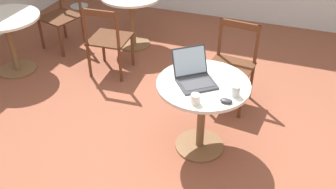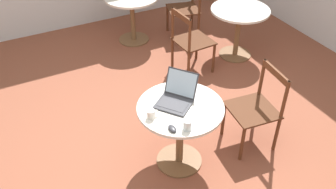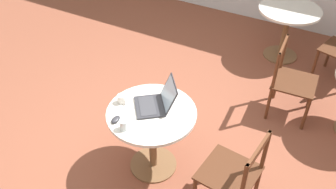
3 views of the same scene
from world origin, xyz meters
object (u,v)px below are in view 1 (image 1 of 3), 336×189
object	(u,v)px
chair_far_right	(62,16)
mug	(195,99)
cafe_table_near	(202,99)
laptop	(194,76)
cafe_table_far	(7,30)
mouse	(226,101)
drinking_glass	(236,91)
cafe_table_mid	(132,7)
chair_near_right	(231,66)
chair_mid_left	(108,40)

from	to	relation	value
chair_far_right	mug	bearing A→B (deg)	-125.59
cafe_table_near	laptop	size ratio (longest dim) A/B	1.72
cafe_table_far	laptop	world-z (taller)	laptop
cafe_table_near	chair_far_right	xyz separation A→B (m)	(1.36, 2.30, -0.10)
mouse	drinking_glass	bearing A→B (deg)	-21.59
cafe_table_mid	chair_far_right	distance (m)	0.93
mouse	drinking_glass	xyz separation A→B (m)	(0.12, -0.05, 0.03)
cafe_table_near	mug	xyz separation A→B (m)	(-0.30, -0.02, 0.21)
cafe_table_far	chair_near_right	bearing A→B (deg)	-84.55
chair_near_right	chair_mid_left	size ratio (longest dim) A/B	1.00
chair_far_right	mug	world-z (taller)	chair_far_right
laptop	drinking_glass	xyz separation A→B (m)	(-0.09, -0.37, -0.00)
mouse	cafe_table_far	bearing A→B (deg)	74.09
mouse	cafe_table_mid	bearing A→B (deg)	41.26
cafe_table_far	drinking_glass	xyz separation A→B (m)	(-0.67, -2.81, 0.22)
chair_mid_left	mouse	bearing A→B (deg)	-124.68
cafe_table_near	drinking_glass	world-z (taller)	drinking_glass
laptop	mouse	distance (m)	0.38
chair_far_right	cafe_table_near	bearing A→B (deg)	-120.58
laptop	drinking_glass	world-z (taller)	laptop
chair_mid_left	chair_far_right	bearing A→B (deg)	64.13
cafe_table_mid	drinking_glass	bearing A→B (deg)	-136.15
chair_near_right	mug	distance (m)	1.17
cafe_table_mid	chair_near_right	world-z (taller)	chair_near_right
laptop	mug	world-z (taller)	laptop
chair_far_right	drinking_glass	xyz separation A→B (m)	(-1.46, -2.59, 0.32)
cafe_table_mid	chair_mid_left	bearing A→B (deg)	-176.45
chair_near_right	drinking_glass	world-z (taller)	chair_near_right
cafe_table_far	laptop	size ratio (longest dim) A/B	1.72
cafe_table_near	cafe_table_mid	bearing A→B (deg)	40.21
chair_mid_left	chair_far_right	size ratio (longest dim) A/B	1.00
cafe_table_mid	chair_mid_left	size ratio (longest dim) A/B	0.91
mouse	mug	xyz separation A→B (m)	(-0.09, 0.23, 0.02)
chair_near_right	drinking_glass	distance (m)	0.99
laptop	drinking_glass	distance (m)	0.38
cafe_table_near	chair_near_right	distance (m)	0.84
drinking_glass	cafe_table_near	bearing A→B (deg)	71.90
laptop	mouse	bearing A→B (deg)	-123.02
cafe_table_near	chair_far_right	bearing A→B (deg)	59.42
chair_far_right	drinking_glass	bearing A→B (deg)	-119.32
chair_mid_left	drinking_glass	distance (m)	1.99
cafe_table_near	cafe_table_mid	xyz separation A→B (m)	(1.71, 1.44, 0.00)
cafe_table_near	mouse	xyz separation A→B (m)	(-0.21, -0.24, 0.18)
chair_near_right	mug	size ratio (longest dim) A/B	8.06
drinking_glass	chair_near_right	bearing A→B (deg)	12.04
cafe_table_mid	chair_far_right	size ratio (longest dim) A/B	0.91
drinking_glass	cafe_table_mid	bearing A→B (deg)	43.85
chair_mid_left	mug	world-z (taller)	chair_mid_left
laptop	mug	distance (m)	0.31
cafe_table_mid	mug	bearing A→B (deg)	-143.98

